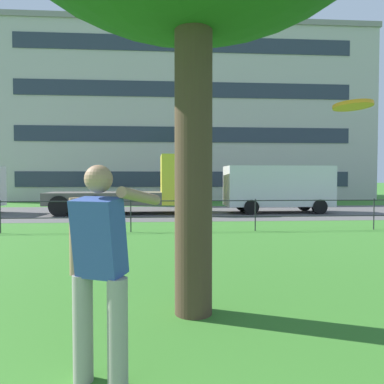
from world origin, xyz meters
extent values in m
cube|color=#565454|center=(0.00, 18.12, 0.00)|extent=(80.00, 7.84, 0.01)
cylinder|color=#232328|center=(-1.94, 11.62, 0.50)|extent=(0.04, 0.04, 1.00)
cylinder|color=#232328|center=(1.94, 11.62, 0.50)|extent=(0.04, 0.04, 1.00)
cylinder|color=#232328|center=(5.81, 11.62, 0.50)|extent=(0.04, 0.04, 1.00)
cylinder|color=#232328|center=(9.68, 11.62, 0.50)|extent=(0.04, 0.04, 1.00)
cylinder|color=#232328|center=(0.00, 11.62, 0.45)|extent=(34.84, 0.03, 0.03)
cylinder|color=#232328|center=(0.00, 11.62, 0.95)|extent=(34.84, 0.03, 0.03)
cylinder|color=#4C3828|center=(3.33, 4.62, 2.14)|extent=(0.45, 0.45, 4.28)
cylinder|color=gray|center=(2.33, 3.18, 0.43)|extent=(0.16, 0.16, 0.87)
cylinder|color=gray|center=(2.62, 3.05, 0.43)|extent=(0.16, 0.16, 0.87)
cube|color=#334C99|center=(2.48, 3.12, 1.17)|extent=(0.45, 0.42, 0.64)
sphere|color=#A87A5B|center=(2.48, 3.12, 1.63)|extent=(0.22, 0.22, 0.22)
cylinder|color=#A87A5B|center=(2.79, 3.32, 1.48)|extent=(0.34, 0.61, 0.18)
cylinder|color=#A87A5B|center=(2.27, 3.21, 1.17)|extent=(0.09, 0.09, 0.62)
cylinder|color=orange|center=(4.30, 2.71, 2.14)|extent=(0.38, 0.38, 0.04)
cube|color=yellow|center=(3.84, 17.85, 1.60)|extent=(2.19, 2.38, 2.30)
cube|color=#283342|center=(4.73, 17.88, 1.94)|extent=(0.19, 1.84, 0.87)
cube|color=#56514C|center=(0.19, 17.71, 0.73)|extent=(5.28, 2.49, 0.56)
cylinder|color=black|center=(4.11, 18.92, 0.45)|extent=(0.91, 0.33, 0.90)
cylinder|color=black|center=(4.19, 16.80, 0.45)|extent=(0.91, 0.33, 0.90)
cylinder|color=black|center=(-0.11, 18.76, 0.45)|extent=(0.91, 0.33, 0.90)
cylinder|color=black|center=(-0.03, 16.64, 0.45)|extent=(0.91, 0.33, 0.90)
cylinder|color=black|center=(-1.67, 18.70, 0.45)|extent=(0.91, 0.33, 0.90)
cylinder|color=black|center=(-1.59, 16.58, 0.45)|extent=(0.91, 0.33, 0.90)
cube|color=silver|center=(8.39, 17.72, 1.29)|extent=(5.01, 1.98, 1.90)
cube|color=#283342|center=(10.39, 17.72, 1.62)|extent=(0.13, 1.67, 0.76)
cylinder|color=black|center=(10.08, 18.65, 0.34)|extent=(0.68, 0.24, 0.68)
cylinder|color=black|center=(10.09, 16.79, 0.34)|extent=(0.68, 0.24, 0.68)
cylinder|color=black|center=(6.88, 18.64, 0.34)|extent=(0.68, 0.24, 0.68)
cylinder|color=black|center=(6.89, 16.78, 0.34)|extent=(0.68, 0.24, 0.68)
cube|color=#B7B2AD|center=(4.53, 33.07, 6.44)|extent=(28.73, 12.12, 12.88)
cube|color=gray|center=(4.53, 33.07, 13.08)|extent=(28.97, 12.36, 0.40)
cube|color=#283342|center=(4.53, 26.98, 1.61)|extent=(24.13, 0.06, 1.10)
cube|color=#283342|center=(4.53, 26.98, 4.83)|extent=(24.13, 0.06, 1.10)
cube|color=#283342|center=(4.53, 26.98, 8.05)|extent=(24.13, 0.06, 1.10)
cube|color=#283342|center=(4.53, 26.98, 11.27)|extent=(24.13, 0.06, 1.10)
camera|label=1|loc=(3.00, 0.20, 1.63)|focal=34.70mm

